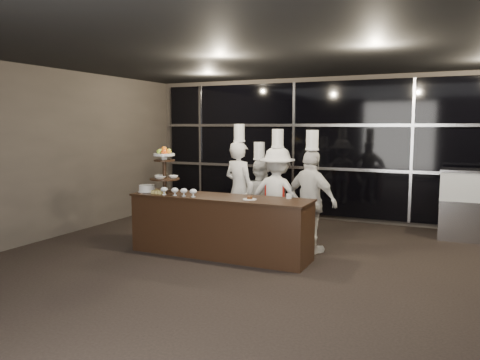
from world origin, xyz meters
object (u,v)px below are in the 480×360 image
at_px(layer_cake, 147,188).
at_px(chef_c, 277,196).
at_px(buffet_counter, 220,226).
at_px(chef_d, 311,200).
at_px(display_stand, 164,167).
at_px(chef_a, 239,188).
at_px(chef_b, 259,198).

distance_m(layer_cake, chef_c, 2.15).
height_order(buffet_counter, layer_cake, layer_cake).
height_order(buffet_counter, chef_d, chef_d).
xyz_separation_m(display_stand, layer_cake, (-0.31, -0.05, -0.37)).
height_order(chef_a, chef_d, chef_a).
bearing_deg(display_stand, chef_b, 46.73).
distance_m(buffet_counter, layer_cake, 1.41).
bearing_deg(chef_a, chef_b, 7.96).
height_order(layer_cake, chef_a, chef_a).
distance_m(chef_a, chef_d, 1.50).
height_order(chef_a, chef_c, chef_a).
xyz_separation_m(buffet_counter, chef_c, (0.57, 0.98, 0.36)).
xyz_separation_m(chef_a, chef_b, (0.36, 0.05, -0.16)).
bearing_deg(chef_b, chef_a, -172.04).
relative_size(buffet_counter, chef_c, 1.47).
relative_size(layer_cake, chef_c, 0.15).
bearing_deg(buffet_counter, chef_c, 59.98).
xyz_separation_m(buffet_counter, layer_cake, (-1.31, -0.05, 0.51)).
bearing_deg(chef_c, display_stand, -147.96).
bearing_deg(chef_a, chef_c, -13.19).
xyz_separation_m(display_stand, chef_a, (0.78, 1.16, -0.45)).
bearing_deg(display_stand, chef_d, 18.60).
bearing_deg(chef_d, chef_c, 160.33).
xyz_separation_m(buffet_counter, chef_b, (0.14, 1.21, 0.26)).
distance_m(display_stand, chef_c, 1.92).
bearing_deg(layer_cake, chef_c, 28.73).
bearing_deg(display_stand, layer_cake, -170.93).
distance_m(chef_b, chef_d, 1.18).
bearing_deg(display_stand, chef_a, 56.08).
height_order(buffet_counter, chef_b, chef_b).
xyz_separation_m(layer_cake, chef_b, (1.46, 1.26, -0.25)).
distance_m(layer_cake, chef_d, 2.66).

